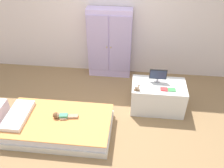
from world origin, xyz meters
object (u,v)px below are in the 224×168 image
(tv_monitor, at_px, (158,75))
(book_red, at_px, (164,89))
(tv_stand, at_px, (158,97))
(doll, at_px, (61,116))
(wardrobe, at_px, (110,44))
(book_green, at_px, (172,90))
(rocking_horse_toy, at_px, (137,88))
(bed, at_px, (59,125))

(tv_monitor, height_order, book_red, tv_monitor)
(tv_stand, xyz_separation_m, book_red, (0.07, -0.12, 0.27))
(doll, xyz_separation_m, tv_stand, (1.54, 0.68, -0.04))
(doll, height_order, tv_stand, tv_stand)
(wardrobe, xyz_separation_m, tv_stand, (0.96, -0.99, -0.46))
(tv_monitor, relative_size, book_green, 2.30)
(book_red, distance_m, book_green, 0.13)
(wardrobe, bearing_deg, tv_monitor, -44.25)
(book_green, bearing_deg, rocking_horse_toy, -173.25)
(doll, distance_m, wardrobe, 1.82)
(tv_stand, bearing_deg, book_green, -31.63)
(bed, height_order, rocking_horse_toy, rocking_horse_toy)
(bed, height_order, tv_stand, tv_stand)
(doll, distance_m, tv_stand, 1.68)
(doll, relative_size, wardrobe, 0.27)
(bed, distance_m, book_green, 1.92)
(tv_stand, bearing_deg, doll, -156.11)
(wardrobe, relative_size, tv_stand, 1.58)
(tv_monitor, height_order, book_green, tv_monitor)
(doll, relative_size, tv_stand, 0.43)
(bed, relative_size, book_green, 13.29)
(bed, relative_size, doll, 4.25)
(tv_monitor, relative_size, rocking_horse_toy, 2.39)
(tv_stand, relative_size, book_green, 7.25)
(wardrobe, height_order, tv_monitor, wardrobe)
(doll, bearing_deg, bed, -128.05)
(rocking_horse_toy, distance_m, book_green, 0.57)
(rocking_horse_toy, relative_size, book_red, 1.05)
(wardrobe, xyz_separation_m, book_green, (1.15, -1.11, -0.20))
(wardrobe, height_order, rocking_horse_toy, wardrobe)
(tv_stand, distance_m, book_red, 0.30)
(tv_monitor, bearing_deg, book_red, -64.43)
(tv_monitor, bearing_deg, wardrobe, 135.75)
(bed, bearing_deg, rocking_horse_toy, 24.29)
(tv_monitor, relative_size, book_red, 2.52)
(doll, bearing_deg, tv_monitor, 27.16)
(doll, distance_m, rocking_horse_toy, 1.30)
(doll, relative_size, book_red, 3.43)
(bed, relative_size, tv_stand, 1.83)
(tv_stand, xyz_separation_m, rocking_horse_toy, (-0.37, -0.19, 0.32))
(bed, xyz_separation_m, doll, (0.04, 0.05, 0.17))
(book_green, bearing_deg, wardrobe, 136.02)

